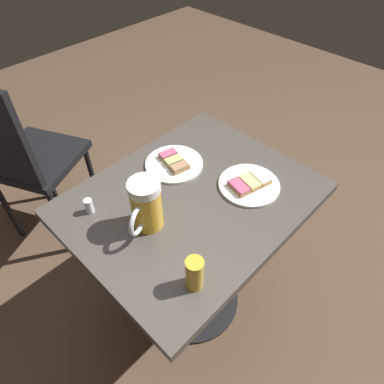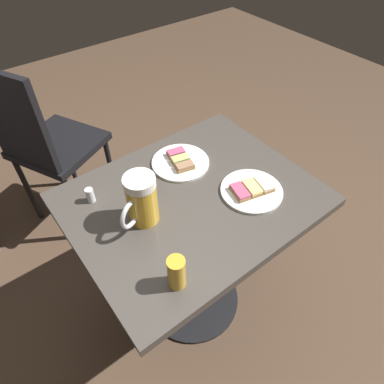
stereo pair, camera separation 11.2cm
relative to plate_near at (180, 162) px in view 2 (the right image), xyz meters
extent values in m
plane|color=#4C3828|center=(0.07, 0.16, -0.72)|extent=(6.00, 6.00, 0.00)
cylinder|color=black|center=(0.07, 0.16, -0.71)|extent=(0.44, 0.44, 0.01)
cylinder|color=black|center=(0.07, 0.16, -0.37)|extent=(0.09, 0.09, 0.68)
cube|color=#423D38|center=(0.07, 0.16, -0.03)|extent=(0.80, 0.64, 0.04)
cylinder|color=white|center=(0.00, 0.00, 0.00)|extent=(0.21, 0.21, 0.01)
cube|color=#9E7547|center=(0.01, 0.04, 0.01)|extent=(0.07, 0.05, 0.01)
cube|color=#997051|center=(0.01, 0.04, 0.02)|extent=(0.07, 0.05, 0.01)
cube|color=#9E7547|center=(0.00, 0.00, 0.01)|extent=(0.07, 0.05, 0.01)
cube|color=#ADC66B|center=(0.00, 0.00, 0.02)|extent=(0.07, 0.05, 0.01)
cube|color=#9E7547|center=(-0.01, -0.04, 0.01)|extent=(0.07, 0.05, 0.01)
cube|color=#BC4C70|center=(-0.01, -0.04, 0.02)|extent=(0.07, 0.05, 0.01)
cylinder|color=white|center=(-0.10, 0.26, 0.00)|extent=(0.21, 0.21, 0.01)
cube|color=#9E7547|center=(-0.15, 0.28, 0.01)|extent=(0.06, 0.09, 0.01)
cube|color=white|center=(-0.15, 0.28, 0.02)|extent=(0.06, 0.08, 0.01)
cube|color=#9E7547|center=(-0.10, 0.26, 0.01)|extent=(0.06, 0.09, 0.01)
cube|color=#EFE07A|center=(-0.10, 0.26, 0.02)|extent=(0.06, 0.08, 0.01)
cube|color=#9E7547|center=(-0.06, 0.25, 0.01)|extent=(0.06, 0.09, 0.01)
cube|color=#BC4C70|center=(-0.06, 0.25, 0.02)|extent=(0.06, 0.08, 0.01)
cylinder|color=gold|center=(0.24, 0.14, 0.06)|extent=(0.09, 0.09, 0.14)
cylinder|color=white|center=(0.24, 0.14, 0.15)|extent=(0.09, 0.09, 0.03)
torus|color=silver|center=(0.30, 0.17, 0.07)|extent=(0.09, 0.05, 0.09)
cylinder|color=gold|center=(0.30, 0.39, 0.04)|extent=(0.05, 0.05, 0.11)
cylinder|color=silver|center=(0.34, -0.03, 0.02)|extent=(0.03, 0.03, 0.05)
cylinder|color=black|center=(0.03, -0.64, -0.49)|extent=(0.03, 0.03, 0.46)
cylinder|color=black|center=(0.17, -0.93, -0.49)|extent=(0.03, 0.03, 0.46)
cylinder|color=black|center=(0.32, -0.50, -0.49)|extent=(0.03, 0.03, 0.46)
cylinder|color=black|center=(0.46, -0.79, -0.49)|extent=(0.03, 0.03, 0.46)
cube|color=black|center=(0.24, -0.72, -0.25)|extent=(0.51, 0.51, 0.04)
cube|color=black|center=(0.40, -0.64, 0.00)|extent=(0.18, 0.32, 0.45)
camera|label=1|loc=(0.63, 0.70, 0.81)|focal=31.83mm
camera|label=2|loc=(0.55, 0.78, 0.81)|focal=31.83mm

